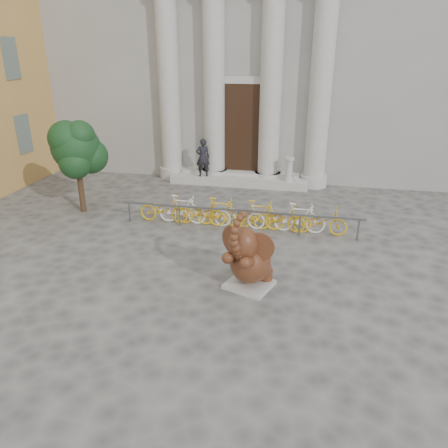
% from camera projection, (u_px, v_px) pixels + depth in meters
% --- Properties ---
extents(ground, '(80.00, 80.00, 0.00)m').
position_uv_depth(ground, '(172.00, 292.00, 10.79)').
color(ground, '#474442').
rests_on(ground, ground).
extents(classical_building, '(22.00, 10.70, 12.00)m').
position_uv_depth(classical_building, '(260.00, 39.00, 22.07)').
color(classical_building, gray).
rests_on(classical_building, ground).
extents(entrance_steps, '(6.00, 1.20, 0.36)m').
position_uv_depth(entrance_steps, '(239.00, 180.00, 19.24)').
color(entrance_steps, '#A8A59E').
rests_on(entrance_steps, ground).
extents(elephant_statue, '(1.43, 1.69, 2.13)m').
position_uv_depth(elephant_statue, '(249.00, 259.00, 10.73)').
color(elephant_statue, '#A8A59E').
rests_on(elephant_statue, ground).
extents(bike_rack, '(8.00, 0.53, 1.00)m').
position_uv_depth(bike_rack, '(239.00, 214.00, 14.45)').
color(bike_rack, slate).
rests_on(bike_rack, ground).
extents(tree, '(1.92, 1.75, 3.34)m').
position_uv_depth(tree, '(76.00, 149.00, 15.19)').
color(tree, '#332114').
rests_on(tree, ground).
extents(pedestrian, '(0.71, 0.61, 1.65)m').
position_uv_depth(pedestrian, '(203.00, 158.00, 18.84)').
color(pedestrian, black).
rests_on(pedestrian, entrance_steps).
extents(balustrade_post, '(0.41, 0.41, 1.00)m').
position_uv_depth(balustrade_post, '(289.00, 170.00, 18.31)').
color(balustrade_post, '#A8A59E').
rests_on(balustrade_post, entrance_steps).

